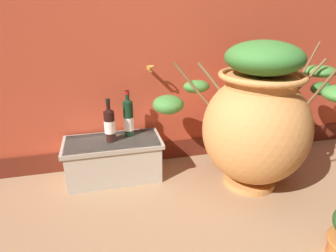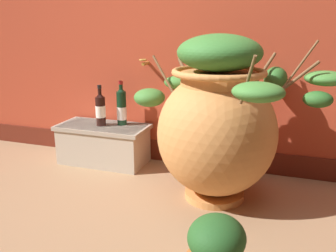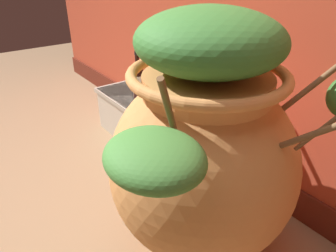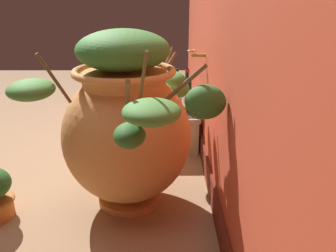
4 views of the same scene
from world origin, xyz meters
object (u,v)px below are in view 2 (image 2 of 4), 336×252
Objects in this scene: terracotta_urn at (218,121)px; wine_bottle_middle at (122,107)px; potted_shrub at (216,250)px; wine_bottle_left at (101,109)px.

terracotta_urn is 3.99× the size of wine_bottle_middle.
wine_bottle_middle is 1.48m from potted_shrub.
potted_shrub is at bearing -78.27° from terracotta_urn.
terracotta_urn is 0.88m from wine_bottle_middle.
terracotta_urn is 0.83m from potted_shrub.
wine_bottle_left is 1.06× the size of potted_shrub.
potted_shrub is at bearing -49.27° from wine_bottle_middle.
terracotta_urn is 4.32× the size of wine_bottle_left.
wine_bottle_left is 1.52m from potted_shrub.
terracotta_urn is at bearing -17.21° from wine_bottle_left.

